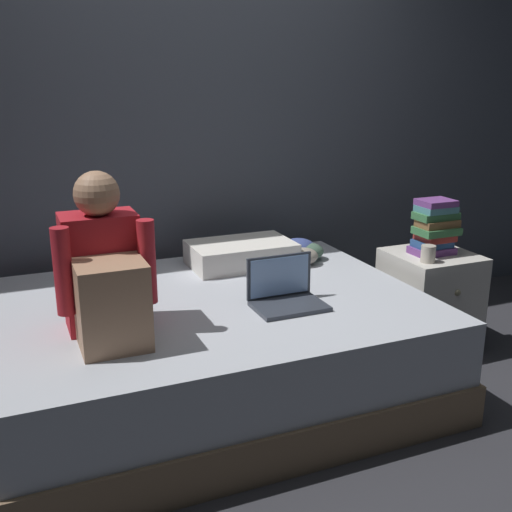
{
  "coord_description": "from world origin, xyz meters",
  "views": [
    {
      "loc": [
        -1.05,
        -2.26,
        1.5
      ],
      "look_at": [
        -0.06,
        0.1,
        0.74
      ],
      "focal_mm": 42.85,
      "sensor_mm": 36.0,
      "label": 1
    }
  ],
  "objects_px": {
    "pillow": "(241,254)",
    "nightstand": "(429,301)",
    "bed": "(212,348)",
    "book_stack": "(435,228)",
    "mug": "(428,254)",
    "person_sitting": "(105,275)",
    "laptop": "(285,294)",
    "clothes_pile": "(300,251)"
  },
  "relations": [
    {
      "from": "laptop",
      "to": "bed",
      "type": "bearing_deg",
      "value": 144.74
    },
    {
      "from": "person_sitting",
      "to": "bed",
      "type": "bearing_deg",
      "value": 22.59
    },
    {
      "from": "bed",
      "to": "nightstand",
      "type": "bearing_deg",
      "value": 1.62
    },
    {
      "from": "bed",
      "to": "person_sitting",
      "type": "relative_size",
      "value": 3.05
    },
    {
      "from": "nightstand",
      "to": "person_sitting",
      "type": "height_order",
      "value": "person_sitting"
    },
    {
      "from": "laptop",
      "to": "pillow",
      "type": "height_order",
      "value": "laptop"
    },
    {
      "from": "mug",
      "to": "clothes_pile",
      "type": "distance_m",
      "value": 0.7
    },
    {
      "from": "clothes_pile",
      "to": "bed",
      "type": "bearing_deg",
      "value": -148.81
    },
    {
      "from": "mug",
      "to": "pillow",
      "type": "bearing_deg",
      "value": 147.68
    },
    {
      "from": "bed",
      "to": "clothes_pile",
      "type": "distance_m",
      "value": 0.84
    },
    {
      "from": "bed",
      "to": "book_stack",
      "type": "bearing_deg",
      "value": 1.56
    },
    {
      "from": "nightstand",
      "to": "mug",
      "type": "relative_size",
      "value": 6.17
    },
    {
      "from": "bed",
      "to": "book_stack",
      "type": "height_order",
      "value": "book_stack"
    },
    {
      "from": "nightstand",
      "to": "clothes_pile",
      "type": "relative_size",
      "value": 1.97
    },
    {
      "from": "person_sitting",
      "to": "mug",
      "type": "height_order",
      "value": "person_sitting"
    },
    {
      "from": "nightstand",
      "to": "clothes_pile",
      "type": "distance_m",
      "value": 0.78
    },
    {
      "from": "bed",
      "to": "person_sitting",
      "type": "bearing_deg",
      "value": -157.41
    },
    {
      "from": "pillow",
      "to": "bed",
      "type": "bearing_deg",
      "value": -126.04
    },
    {
      "from": "laptop",
      "to": "book_stack",
      "type": "distance_m",
      "value": 1.05
    },
    {
      "from": "person_sitting",
      "to": "laptop",
      "type": "height_order",
      "value": "person_sitting"
    },
    {
      "from": "bed",
      "to": "laptop",
      "type": "height_order",
      "value": "laptop"
    },
    {
      "from": "pillow",
      "to": "book_stack",
      "type": "xyz_separation_m",
      "value": [
        0.97,
        -0.41,
        0.15
      ]
    },
    {
      "from": "book_stack",
      "to": "clothes_pile",
      "type": "relative_size",
      "value": 1.06
    },
    {
      "from": "person_sitting",
      "to": "book_stack",
      "type": "height_order",
      "value": "person_sitting"
    },
    {
      "from": "pillow",
      "to": "mug",
      "type": "relative_size",
      "value": 6.22
    },
    {
      "from": "mug",
      "to": "laptop",
      "type": "bearing_deg",
      "value": -172.3
    },
    {
      "from": "laptop",
      "to": "nightstand",
      "type": "bearing_deg",
      "value": 13.29
    },
    {
      "from": "person_sitting",
      "to": "clothes_pile",
      "type": "height_order",
      "value": "person_sitting"
    },
    {
      "from": "pillow",
      "to": "clothes_pile",
      "type": "relative_size",
      "value": 1.99
    },
    {
      "from": "pillow",
      "to": "mug",
      "type": "height_order",
      "value": "mug"
    },
    {
      "from": "laptop",
      "to": "pillow",
      "type": "distance_m",
      "value": 0.65
    },
    {
      "from": "book_stack",
      "to": "mug",
      "type": "relative_size",
      "value": 3.33
    },
    {
      "from": "person_sitting",
      "to": "pillow",
      "type": "xyz_separation_m",
      "value": [
        0.84,
        0.66,
        -0.19
      ]
    },
    {
      "from": "bed",
      "to": "nightstand",
      "type": "relative_size",
      "value": 3.6
    },
    {
      "from": "laptop",
      "to": "book_stack",
      "type": "relative_size",
      "value": 1.07
    },
    {
      "from": "pillow",
      "to": "nightstand",
      "type": "bearing_deg",
      "value": -23.02
    },
    {
      "from": "bed",
      "to": "book_stack",
      "type": "relative_size",
      "value": 6.67
    },
    {
      "from": "person_sitting",
      "to": "laptop",
      "type": "bearing_deg",
      "value": 0.72
    },
    {
      "from": "nightstand",
      "to": "book_stack",
      "type": "bearing_deg",
      "value": -136.28
    },
    {
      "from": "pillow",
      "to": "book_stack",
      "type": "distance_m",
      "value": 1.07
    },
    {
      "from": "bed",
      "to": "clothes_pile",
      "type": "height_order",
      "value": "clothes_pile"
    },
    {
      "from": "bed",
      "to": "person_sitting",
      "type": "height_order",
      "value": "person_sitting"
    }
  ]
}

